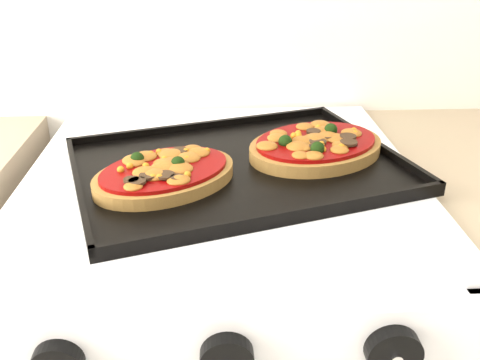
{
  "coord_description": "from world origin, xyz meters",
  "views": [
    {
      "loc": [
        0.04,
        0.96,
        1.25
      ],
      "look_at": [
        0.07,
        1.64,
        0.92
      ],
      "focal_mm": 40.0,
      "sensor_mm": 36.0,
      "label": 1
    }
  ],
  "objects": [
    {
      "name": "baking_tray",
      "position": [
        0.07,
        1.69,
        0.92
      ],
      "size": [
        0.56,
        0.48,
        0.02
      ],
      "primitive_type": "cube",
      "rotation": [
        0.0,
        0.0,
        0.3
      ],
      "color": "black",
      "rests_on": "stove"
    },
    {
      "name": "knob_right",
      "position": [
        0.21,
        1.37,
        0.85
      ],
      "size": [
        0.06,
        0.02,
        0.06
      ],
      "primitive_type": "cylinder",
      "rotation": [
        1.57,
        0.0,
        0.0
      ],
      "color": "black",
      "rests_on": "control_panel"
    },
    {
      "name": "pizza_left",
      "position": [
        -0.03,
        1.64,
        0.94
      ],
      "size": [
        0.26,
        0.24,
        0.03
      ],
      "primitive_type": null,
      "rotation": [
        0.0,
        0.0,
        0.58
      ],
      "color": "olive",
      "rests_on": "baking_tray"
    },
    {
      "name": "control_panel",
      "position": [
        0.05,
        1.39,
        0.85
      ],
      "size": [
        0.6,
        0.02,
        0.09
      ],
      "primitive_type": "cube",
      "color": "white",
      "rests_on": "stove"
    },
    {
      "name": "pizza_right",
      "position": [
        0.19,
        1.73,
        0.94
      ],
      "size": [
        0.28,
        0.25,
        0.03
      ],
      "primitive_type": null,
      "rotation": [
        0.0,
        0.0,
        0.48
      ],
      "color": "olive",
      "rests_on": "baking_tray"
    },
    {
      "name": "knob_center",
      "position": [
        0.04,
        1.37,
        0.85
      ],
      "size": [
        0.06,
        0.02,
        0.06
      ],
      "primitive_type": "cylinder",
      "rotation": [
        1.57,
        0.0,
        0.0
      ],
      "color": "black",
      "rests_on": "control_panel"
    }
  ]
}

